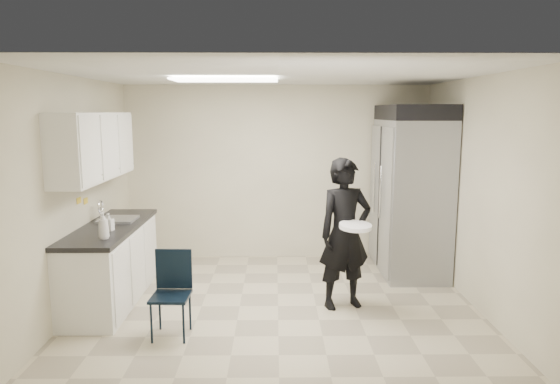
{
  "coord_description": "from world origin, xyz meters",
  "views": [
    {
      "loc": [
        -0.03,
        -5.45,
        2.21
      ],
      "look_at": [
        0.03,
        0.2,
        1.3
      ],
      "focal_mm": 32.0,
      "sensor_mm": 36.0,
      "label": 1
    }
  ],
  "objects_px": {
    "lower_counter": "(112,265)",
    "commercial_fridge": "(410,197)",
    "man_tuxedo": "(345,234)",
    "folding_chair": "(171,297)"
  },
  "relations": [
    {
      "from": "lower_counter",
      "to": "folding_chair",
      "type": "xyz_separation_m",
      "value": [
        0.89,
        -0.97,
        -0.02
      ]
    },
    {
      "from": "commercial_fridge",
      "to": "man_tuxedo",
      "type": "bearing_deg",
      "value": -130.09
    },
    {
      "from": "folding_chair",
      "to": "man_tuxedo",
      "type": "bearing_deg",
      "value": 24.69
    },
    {
      "from": "commercial_fridge",
      "to": "man_tuxedo",
      "type": "relative_size",
      "value": 1.23
    },
    {
      "from": "lower_counter",
      "to": "commercial_fridge",
      "type": "bearing_deg",
      "value": 15.88
    },
    {
      "from": "lower_counter",
      "to": "commercial_fridge",
      "type": "height_order",
      "value": "commercial_fridge"
    },
    {
      "from": "lower_counter",
      "to": "man_tuxedo",
      "type": "relative_size",
      "value": 1.11
    },
    {
      "from": "commercial_fridge",
      "to": "lower_counter",
      "type": "bearing_deg",
      "value": -164.12
    },
    {
      "from": "lower_counter",
      "to": "man_tuxedo",
      "type": "distance_m",
      "value": 2.74
    },
    {
      "from": "man_tuxedo",
      "to": "folding_chair",
      "type": "bearing_deg",
      "value": -175.06
    }
  ]
}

